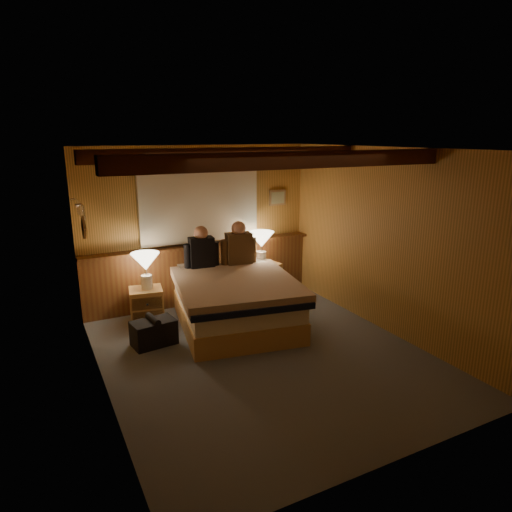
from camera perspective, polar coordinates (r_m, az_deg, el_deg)
floor at (r=5.57m, az=0.94°, el=-12.26°), size 4.20×4.20×0.00m
ceiling at (r=4.95m, az=1.06°, el=13.27°), size 4.20×4.20×0.00m
wall_back at (r=7.01m, az=-7.10°, el=3.76°), size 3.60×0.00×3.60m
wall_left at (r=4.60m, az=-19.24°, el=-2.90°), size 0.00×4.20×4.20m
wall_right at (r=6.16m, az=15.96°, el=1.75°), size 0.00×4.20×4.20m
wall_front at (r=3.52m, az=17.41°, el=-8.25°), size 3.60×0.00×3.60m
wainscot at (r=7.12m, az=-6.74°, el=-1.98°), size 3.60×0.23×0.94m
curtain_window at (r=6.89m, az=-6.98°, el=6.28°), size 2.18×0.09×1.11m
ceiling_beams at (r=5.09m, az=0.24°, el=12.30°), size 3.60×1.65×0.16m
coat_rail at (r=6.04m, az=-21.03°, el=5.61°), size 0.05×0.55×0.24m
framed_print at (r=7.49m, az=2.69°, el=7.29°), size 0.30×0.04×0.25m
bed at (r=6.28m, az=-2.69°, el=-5.53°), size 1.82×2.20×0.68m
nightstand_left at (r=6.56m, az=-13.51°, el=-6.03°), size 0.50×0.47×0.49m
nightstand_right at (r=7.24m, az=0.54°, el=-3.17°), size 0.62×0.58×0.59m
lamp_left at (r=6.38m, az=-13.64°, el=-0.95°), size 0.39×0.39×0.51m
lamp_right at (r=7.06m, az=0.69°, el=1.85°), size 0.39×0.39×0.51m
person_left at (r=6.66m, az=-6.83°, el=0.73°), size 0.52×0.24×0.63m
person_right at (r=6.80m, az=-2.17°, el=1.24°), size 0.55×0.26×0.67m
duffel_bag at (r=5.89m, az=-12.66°, el=-9.26°), size 0.56×0.38×0.38m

